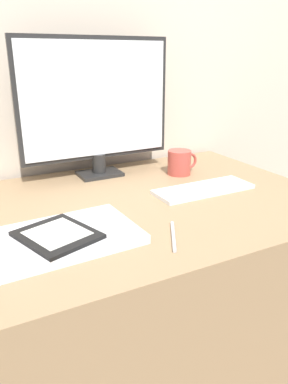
% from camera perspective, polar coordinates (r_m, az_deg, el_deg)
% --- Properties ---
extents(wall_back, '(3.60, 0.05, 2.40)m').
position_cam_1_polar(wall_back, '(1.42, -14.03, 21.58)').
color(wall_back, beige).
rests_on(wall_back, ground_plane).
extents(desk, '(1.35, 0.79, 0.74)m').
position_cam_1_polar(desk, '(1.26, -5.35, -18.08)').
color(desk, '#997A56').
rests_on(desk, ground_plane).
extents(monitor, '(0.54, 0.11, 0.47)m').
position_cam_1_polar(monitor, '(1.31, -7.29, 13.08)').
color(monitor, '#262626').
rests_on(monitor, desk).
extents(keyboard, '(0.33, 0.12, 0.01)m').
position_cam_1_polar(keyboard, '(1.21, 9.08, 0.46)').
color(keyboard, silver).
rests_on(keyboard, desk).
extents(laptop, '(0.35, 0.24, 0.02)m').
position_cam_1_polar(laptop, '(0.89, -12.40, -6.83)').
color(laptop, silver).
rests_on(laptop, desk).
extents(ereader, '(0.19, 0.21, 0.01)m').
position_cam_1_polar(ereader, '(0.87, -13.09, -6.37)').
color(ereader, black).
rests_on(ereader, laptop).
extents(coffee_mug, '(0.12, 0.08, 0.09)m').
position_cam_1_polar(coffee_mug, '(1.36, 5.48, 4.52)').
color(coffee_mug, '#B7473D').
rests_on(coffee_mug, desk).
extents(pen, '(0.08, 0.13, 0.01)m').
position_cam_1_polar(pen, '(0.90, 4.49, -6.68)').
color(pen, silver).
rests_on(pen, desk).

